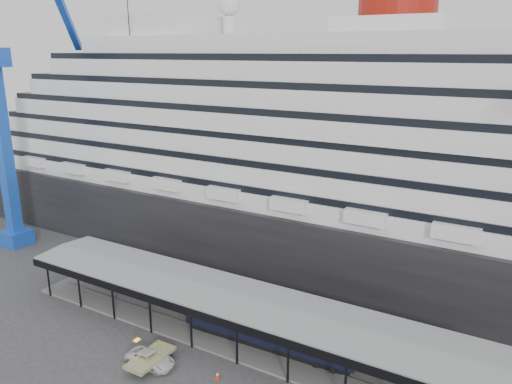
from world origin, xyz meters
TOP-DOWN VIEW (x-y plane):
  - ground at (0.00, 0.00)m, footprint 200.00×200.00m
  - cruise_ship at (0.05, 32.00)m, footprint 130.00×30.00m
  - platform_canopy at (0.00, 5.00)m, footprint 56.00×9.18m
  - crane_blue at (-45.11, 10.62)m, footprint 22.63×19.19m
  - port_truck at (-4.50, -3.80)m, footprint 5.27×2.49m
  - pullman_carriage at (4.17, 5.00)m, footprint 19.71×3.24m
  - traffic_cone_left at (-6.81, -2.59)m, footprint 0.43×0.43m
  - traffic_cone_mid at (-2.52, -3.35)m, footprint 0.50×0.50m
  - traffic_cone_right at (2.57, -2.16)m, footprint 0.57×0.57m

SIDE VIEW (x-z plane):
  - ground at x=0.00m, z-range 0.00..0.00m
  - traffic_cone_left at x=-6.81m, z-range 0.00..0.79m
  - traffic_cone_mid at x=-2.52m, z-range 0.00..0.81m
  - traffic_cone_right at x=2.57m, z-range 0.00..0.84m
  - port_truck at x=-4.50m, z-range 0.00..1.46m
  - platform_canopy at x=0.00m, z-range -0.29..5.01m
  - pullman_carriage at x=4.17m, z-range -7.27..12.01m
  - cruise_ship at x=0.05m, z-range -3.60..40.30m
  - crane_blue at x=-45.11m, z-range -3.84..43.76m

